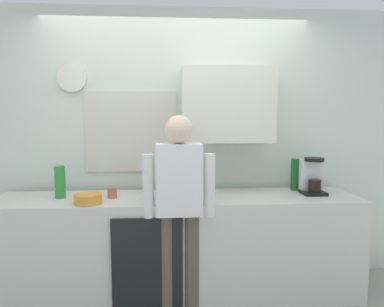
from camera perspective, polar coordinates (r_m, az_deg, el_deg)
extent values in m
cube|color=beige|center=(3.28, -2.22, -14.48)|extent=(3.16, 0.64, 0.89)
cube|color=black|center=(2.99, -7.11, -17.57)|extent=(0.56, 0.02, 0.80)
cube|color=silver|center=(3.51, -2.51, 1.27)|extent=(4.76, 0.10, 2.60)
cube|color=beige|center=(3.45, -9.66, 3.43)|extent=(0.86, 0.02, 0.76)
cube|color=#8CA5C6|center=(3.46, -9.65, 3.44)|extent=(0.80, 0.02, 0.70)
cube|color=silver|center=(3.33, 5.65, 7.69)|extent=(0.84, 0.32, 0.68)
cylinder|color=silver|center=(3.54, -18.54, 11.36)|extent=(0.26, 0.03, 0.26)
cube|color=black|center=(3.42, 18.70, -5.91)|extent=(0.20, 0.20, 0.03)
cube|color=silver|center=(3.44, 18.40, -3.18)|extent=(0.18, 0.08, 0.28)
cylinder|color=black|center=(3.38, 18.94, -4.85)|extent=(0.11, 0.11, 0.11)
cylinder|color=black|center=(3.37, 18.88, -0.91)|extent=(0.17, 0.17, 0.03)
cylinder|color=brown|center=(3.06, -3.63, -5.08)|extent=(0.06, 0.06, 0.23)
cylinder|color=black|center=(3.04, -6.57, -5.67)|extent=(0.06, 0.06, 0.18)
cylinder|color=#195923|center=(3.52, 16.03, -3.22)|extent=(0.07, 0.07, 0.30)
cylinder|color=olive|center=(3.34, -7.24, -3.98)|extent=(0.06, 0.06, 0.25)
cylinder|color=#2D8C33|center=(3.28, -20.26, -4.25)|extent=(0.09, 0.09, 0.28)
cylinder|color=#B26647|center=(3.18, -12.58, -6.07)|extent=(0.08, 0.08, 0.09)
cylinder|color=orange|center=(3.02, -16.21, -6.94)|extent=(0.22, 0.22, 0.08)
cylinder|color=brown|center=(3.01, -4.01, -17.16)|extent=(0.12, 0.12, 0.82)
cylinder|color=brown|center=(3.02, -0.03, -17.09)|extent=(0.12, 0.12, 0.82)
cube|color=white|center=(2.81, -2.07, -4.12)|extent=(0.36, 0.20, 0.56)
sphere|color=beige|center=(2.77, -2.11, 3.84)|extent=(0.22, 0.22, 0.22)
cylinder|color=white|center=(2.82, -6.97, -5.16)|extent=(0.09, 0.09, 0.50)
cylinder|color=white|center=(2.84, 2.79, -5.05)|extent=(0.09, 0.09, 0.50)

